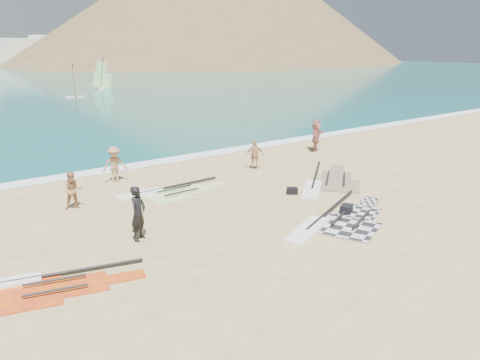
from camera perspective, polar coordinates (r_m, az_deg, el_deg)
ground at (r=17.02m, az=8.86°, el=-6.13°), size 300.00×300.00×0.00m
surf_line at (r=26.64m, az=-10.23°, el=2.06°), size 300.00×1.20×0.04m
headland_main at (r=170.83m, az=-2.30°, el=14.14°), size 143.00×143.00×45.00m
headland_minor at (r=200.18m, az=4.59°, el=14.42°), size 70.00×70.00×28.00m
rig_grey at (r=17.85m, az=11.42°, el=-4.99°), size 6.47×4.01×0.21m
rig_green at (r=21.12m, az=-9.12°, el=-1.51°), size 5.19×2.06×0.20m
rig_orange at (r=22.72m, az=10.35°, el=-0.29°), size 5.88×4.94×0.20m
rig_red at (r=14.29m, az=-23.32°, el=-11.70°), size 4.87×2.52×0.19m
gear_bag_near at (r=18.86m, az=12.84°, el=-3.51°), size 0.68×0.61×0.35m
gear_bag_far at (r=20.91m, az=6.38°, el=-1.32°), size 0.58×0.55×0.29m
person_wetsuit at (r=16.12m, az=-12.31°, el=-4.00°), size 0.83×0.77×1.89m
beachgoer_left at (r=19.90m, az=-19.68°, el=-1.22°), size 0.87×0.76×1.54m
beachgoer_mid at (r=23.07m, az=-15.03°, el=1.84°), size 1.22×0.78×1.78m
beachgoer_back at (r=24.72m, az=1.83°, el=3.10°), size 0.98×0.87×1.59m
beachgoer_right at (r=29.45m, az=9.27°, el=5.38°), size 1.82×1.40×1.92m
windsurfer_centre at (r=62.07m, az=-19.51°, el=10.58°), size 2.36×2.67×4.14m
windsurfer_right at (r=72.01m, az=-16.43°, el=11.59°), size 2.46×2.42×4.55m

